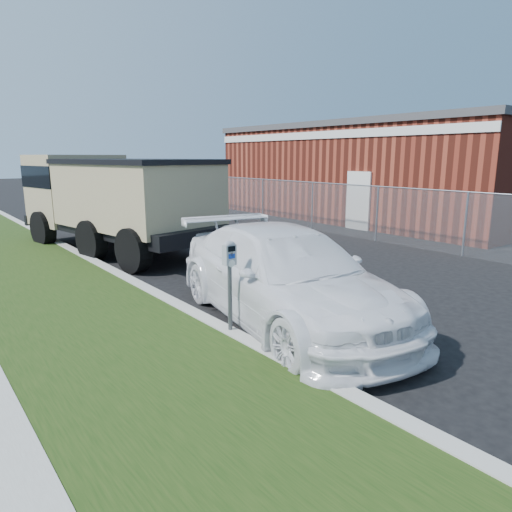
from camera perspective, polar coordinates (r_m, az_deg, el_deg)
ground at (r=8.73m, az=11.43°, el=-6.32°), size 120.00×120.00×0.00m
chainlink_fence at (r=17.50m, az=7.07°, el=7.37°), size 0.06×30.06×30.00m
brick_building at (r=22.67m, az=16.26°, el=10.28°), size 9.20×14.20×4.17m
parking_meter at (r=6.82m, az=-3.32°, el=-1.31°), size 0.20×0.14×1.40m
white_wagon at (r=7.70m, az=3.35°, el=-2.47°), size 3.21×5.76×1.58m
dump_truck at (r=14.27m, az=-17.46°, el=7.06°), size 3.89×7.51×2.80m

